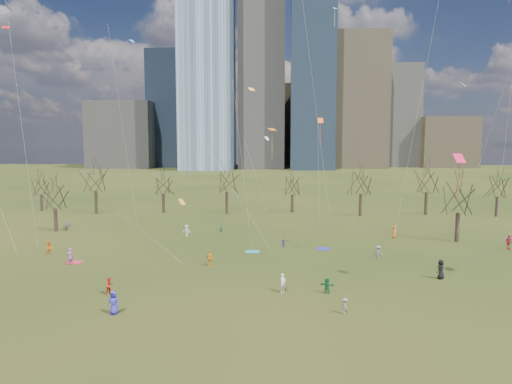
# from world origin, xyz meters

# --- Properties ---
(ground) EXTENTS (500.00, 500.00, 0.00)m
(ground) POSITION_xyz_m (0.00, 0.00, 0.00)
(ground) COLOR black
(ground) RESTS_ON ground
(downtown_skyline) EXTENTS (212.50, 78.00, 118.00)m
(downtown_skyline) POSITION_xyz_m (-2.43, 210.64, 39.01)
(downtown_skyline) COLOR slate
(downtown_skyline) RESTS_ON ground
(bare_tree_row) EXTENTS (113.04, 29.80, 9.50)m
(bare_tree_row) POSITION_xyz_m (-0.09, 37.22, 6.12)
(bare_tree_row) COLOR black
(bare_tree_row) RESTS_ON ground
(blanket_teal) EXTENTS (1.60, 1.50, 0.03)m
(blanket_teal) POSITION_xyz_m (-0.35, 10.79, 0.01)
(blanket_teal) COLOR teal
(blanket_teal) RESTS_ON ground
(blanket_navy) EXTENTS (1.60, 1.50, 0.03)m
(blanket_navy) POSITION_xyz_m (8.18, 12.83, 0.01)
(blanket_navy) COLOR #2328A5
(blanket_navy) RESTS_ON ground
(blanket_crimson) EXTENTS (1.60, 1.50, 0.03)m
(blanket_crimson) POSITION_xyz_m (-19.19, 4.73, 0.01)
(blanket_crimson) COLOR red
(blanket_crimson) RESTS_ON ground
(person_0) EXTENTS (0.87, 0.57, 1.77)m
(person_0) POSITION_xyz_m (-9.36, -9.86, 0.88)
(person_0) COLOR #3026A7
(person_0) RESTS_ON ground
(person_1) EXTENTS (0.69, 0.72, 1.66)m
(person_1) POSITION_xyz_m (3.26, -4.03, 0.83)
(person_1) COLOR silver
(person_1) RESTS_ON ground
(person_2) EXTENTS (0.89, 0.91, 1.48)m
(person_2) POSITION_xyz_m (-11.39, -5.41, 0.74)
(person_2) COLOR red
(person_2) RESTS_ON ground
(person_3) EXTENTS (0.65, 0.88, 1.21)m
(person_3) POSITION_xyz_m (7.89, -8.73, 0.61)
(person_3) COLOR slate
(person_3) RESTS_ON ground
(person_4) EXTENTS (1.03, 0.84, 1.65)m
(person_4) POSITION_xyz_m (-4.38, 4.06, 0.82)
(person_4) COLOR #F7A11B
(person_4) RESTS_ON ground
(person_5) EXTENTS (1.35, 0.68, 1.39)m
(person_5) POSITION_xyz_m (7.00, -4.13, 0.70)
(person_5) COLOR #176A37
(person_5) RESTS_ON ground
(person_6) EXTENTS (1.08, 1.03, 1.86)m
(person_6) POSITION_xyz_m (18.15, 0.82, 0.93)
(person_6) COLOR black
(person_6) RESTS_ON ground
(person_7) EXTENTS (0.69, 0.78, 1.79)m
(person_7) POSITION_xyz_m (-19.18, 3.72, 0.89)
(person_7) COLOR #A3519B
(person_7) RESTS_ON ground
(person_8) EXTENTS (0.42, 0.52, 1.00)m
(person_8) POSITION_xyz_m (3.24, 13.25, 0.50)
(person_8) COLOR #24249E
(person_8) RESTS_ON ground
(person_9) EXTENTS (1.05, 0.64, 1.58)m
(person_9) POSITION_xyz_m (-10.08, 19.49, 0.79)
(person_9) COLOR silver
(person_9) RESTS_ON ground
(person_10) EXTENTS (1.14, 0.78, 1.79)m
(person_10) POSITION_xyz_m (30.54, 13.78, 0.90)
(person_10) COLOR #A81836
(person_10) RESTS_ON ground
(person_11) EXTENTS (1.42, 1.07, 1.49)m
(person_11) POSITION_xyz_m (-28.48, 22.23, 0.75)
(person_11) COLOR slate
(person_11) RESTS_ON ground
(person_12) EXTENTS (0.57, 0.83, 1.64)m
(person_12) POSITION_xyz_m (18.41, 20.00, 0.82)
(person_12) COLOR #F05A1A
(person_12) RESTS_ON ground
(person_13) EXTENTS (0.53, 0.65, 1.54)m
(person_13) POSITION_xyz_m (-5.61, 22.05, 0.77)
(person_13) COLOR #166653
(person_13) RESTS_ON ground
(person_14) EXTENTS (0.83, 0.70, 1.54)m
(person_14) POSITION_xyz_m (-23.73, 8.06, 0.77)
(person_14) COLOR orange
(person_14) RESTS_ON ground
(person_15) EXTENTS (1.19, 1.10, 1.61)m
(person_15) POSITION_xyz_m (13.72, 7.78, 0.80)
(person_15) COLOR slate
(person_15) RESTS_ON ground
(kites_airborne) EXTENTS (63.46, 47.35, 34.14)m
(kites_airborne) POSITION_xyz_m (7.60, 10.58, 14.16)
(kites_airborne) COLOR orange
(kites_airborne) RESTS_ON ground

